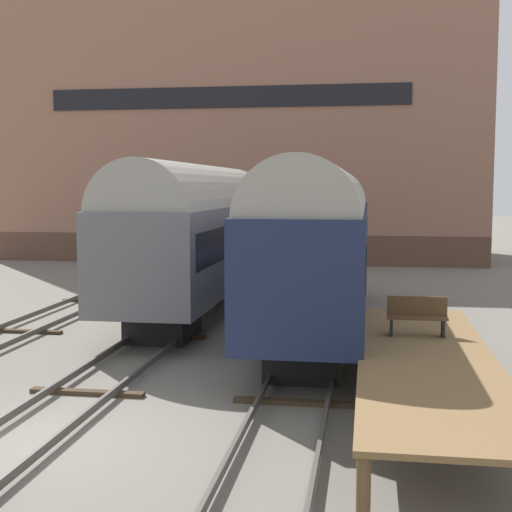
% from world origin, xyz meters
% --- Properties ---
extents(ground_plane, '(200.00, 200.00, 0.00)m').
position_xyz_m(ground_plane, '(0.00, 0.00, 0.00)').
color(ground_plane, '#6B665B').
extents(track_middle, '(2.60, 60.00, 0.26)m').
position_xyz_m(track_middle, '(0.00, 0.00, 0.14)').
color(track_middle, '#4C4742').
rests_on(track_middle, ground).
extents(track_right, '(2.60, 60.00, 0.26)m').
position_xyz_m(track_right, '(4.60, 0.00, 0.14)').
color(track_right, '#4C4742').
rests_on(track_right, ground).
extents(train_car_navy, '(2.92, 16.08, 5.28)m').
position_xyz_m(train_car_navy, '(4.60, 10.77, 3.01)').
color(train_car_navy, black).
rests_on(train_car_navy, ground).
extents(train_car_grey, '(3.12, 15.51, 5.36)m').
position_xyz_m(train_car_grey, '(0.00, 13.99, 3.03)').
color(train_car_grey, black).
rests_on(train_car_grey, ground).
extents(station_platform, '(2.79, 11.31, 1.08)m').
position_xyz_m(station_platform, '(7.31, 3.33, 0.99)').
color(station_platform, brown).
rests_on(station_platform, ground).
extents(bench, '(1.40, 0.40, 0.91)m').
position_xyz_m(bench, '(7.25, 5.36, 1.57)').
color(bench, brown).
rests_on(bench, station_platform).
extents(warehouse_building, '(30.08, 11.17, 17.62)m').
position_xyz_m(warehouse_building, '(-2.15, 34.98, 8.81)').
color(warehouse_building, brown).
rests_on(warehouse_building, ground).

